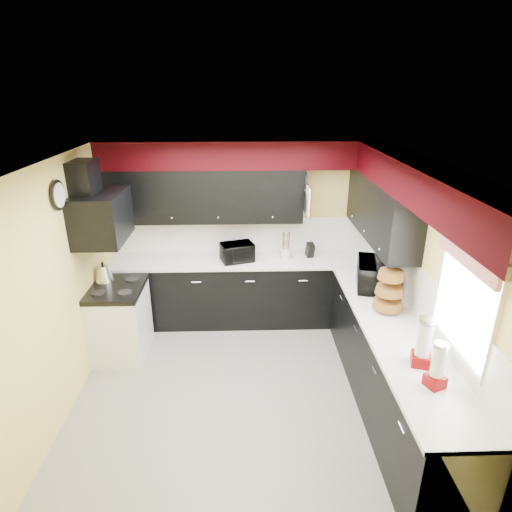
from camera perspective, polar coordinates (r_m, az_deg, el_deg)
The scene contains 35 objects.
ground at distance 4.98m, azimuth -1.71°, elevation -17.25°, with size 3.60×3.60×0.00m, color gray.
wall_back at distance 5.97m, azimuth -1.89°, elevation 3.41°, with size 3.60×0.06×2.50m, color #E0C666.
wall_right at distance 4.65m, azimuth 20.90°, elevation -3.68°, with size 0.06×3.60×2.50m, color #E0C666.
wall_left at distance 4.67m, azimuth -24.61°, elevation -4.16°, with size 0.06×3.60×2.50m, color #E0C666.
ceiling at distance 3.91m, azimuth -2.13°, elevation 12.40°, with size 3.60×3.60×0.06m, color white.
cab_back at distance 6.00m, azimuth -1.80°, elevation -4.77°, with size 3.60×0.60×0.90m, color black.
cab_right at distance 4.71m, azimuth 17.43°, elevation -14.22°, with size 0.60×3.00×0.90m, color black.
counter_back at distance 5.81m, azimuth -1.85°, elevation -0.62°, with size 3.62×0.64×0.04m, color white.
counter_right at distance 4.45m, azimuth 18.12°, elevation -9.31°, with size 0.64×3.02×0.04m, color white.
splash_back at distance 5.98m, azimuth -1.88°, elevation 2.84°, with size 3.60×0.02×0.50m, color white.
splash_right at distance 4.67m, azimuth 20.69°, elevation -4.35°, with size 0.02×3.60×0.50m, color white.
upper_back at distance 5.67m, azimuth -7.07°, elevation 8.05°, with size 2.60×0.35×0.70m, color black.
upper_right at distance 5.20m, azimuth 16.34°, elevation 6.03°, with size 0.35×1.80×0.70m, color black.
soffit_back at distance 5.54m, azimuth -2.03°, elevation 13.41°, with size 3.60×0.36×0.35m, color black.
soffit_right at distance 4.09m, azimuth 21.50°, elevation 8.83°, with size 0.36×3.24×0.35m, color black.
stove at distance 5.57m, azimuth -17.59°, elevation -8.42°, with size 0.60×0.75×0.86m, color white.
cooktop at distance 5.36m, azimuth -18.15°, elevation -4.16°, with size 0.62×0.77×0.06m, color black.
hood at distance 5.06m, azimuth -19.88°, elevation 4.94°, with size 0.50×0.78×0.55m, color black.
hood_duct at distance 5.01m, azimuth -21.93°, elevation 9.47°, with size 0.24×0.40×0.40m, color black.
window at distance 3.80m, azimuth 26.20°, elevation -5.40°, with size 0.03×0.86×0.96m, color white, non-canonical shape.
valance at distance 3.62m, azimuth 26.48°, elevation 0.20°, with size 0.04×0.88×0.20m, color red.
pan_top at distance 5.59m, azimuth 6.58°, elevation 9.96°, with size 0.03×0.22×0.40m, color black, non-canonical shape.
pan_mid at distance 5.52m, azimuth 6.65°, elevation 7.14°, with size 0.03×0.28×0.46m, color black, non-canonical shape.
pan_low at distance 5.78m, azimuth 6.28°, elevation 7.52°, with size 0.03×0.24×0.42m, color black, non-canonical shape.
cut_board at distance 5.39m, azimuth 6.96°, elevation 7.32°, with size 0.03×0.26×0.35m, color white.
baskets at distance 4.63m, azimuth 17.35°, elevation -4.31°, with size 0.27×0.27×0.50m, color brown, non-canonical shape.
clock at distance 4.59m, azimuth -24.91°, elevation 7.37°, with size 0.03×0.30×0.30m, color black, non-canonical shape.
deco_plate at distance 4.02m, azimuth 24.23°, elevation 7.10°, with size 0.03×0.24×0.24m, color white, non-canonical shape.
toaster_oven at distance 5.71m, azimuth -2.50°, elevation 0.51°, with size 0.42×0.35×0.24m, color black.
microwave at distance 5.14m, azimuth 15.59°, elevation -2.38°, with size 0.58×0.39×0.32m, color black.
utensil_crock at distance 5.81m, azimuth 3.98°, elevation 0.34°, with size 0.14×0.14×0.14m, color silver.
knife_block at distance 5.88m, azimuth 7.21°, elevation 0.77°, with size 0.09×0.13×0.20m, color black.
kettle at distance 5.51m, azimuth -19.64°, elevation -2.15°, with size 0.22×0.22×0.20m, color silver, non-canonical shape.
dispenser_a at distance 3.88m, azimuth 21.46°, elevation -10.72°, with size 0.16×0.16×0.43m, color #660B01, non-canonical shape.
dispenser_b at distance 3.68m, azimuth 23.03°, elevation -13.48°, with size 0.13×0.13×0.36m, color maroon, non-canonical shape.
Camera 1 is at (0.03, -3.86, 3.15)m, focal length 30.00 mm.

